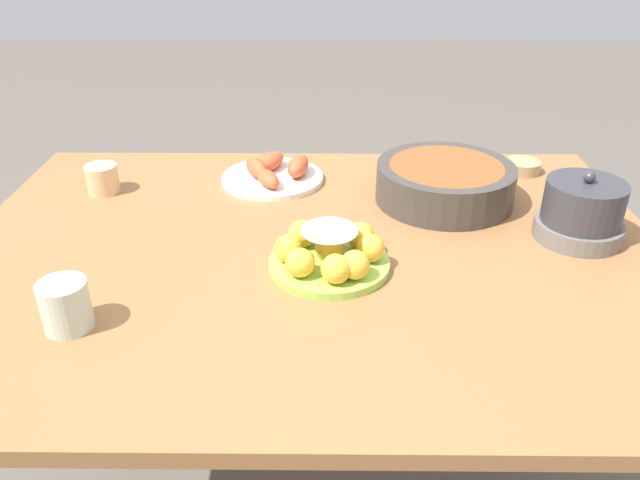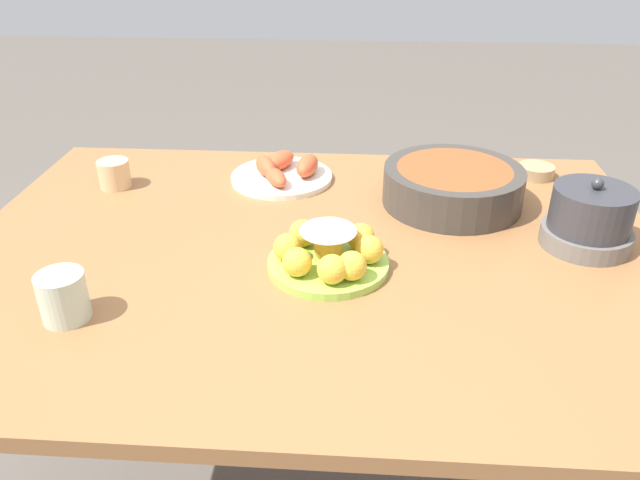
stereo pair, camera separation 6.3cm
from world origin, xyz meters
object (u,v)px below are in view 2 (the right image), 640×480
(cup_far, at_px, (114,174))
(warming_pot, at_px, (589,219))
(dining_table, at_px, (313,283))
(cake_plate, at_px, (329,252))
(sauce_bowl, at_px, (536,171))
(seafood_platter, at_px, (283,172))
(cup_near, at_px, (63,297))
(serving_bowl, at_px, (453,185))

(cup_far, bearing_deg, warming_pot, -11.80)
(dining_table, bearing_deg, cup_far, 151.70)
(cake_plate, height_order, sauce_bowl, cake_plate)
(warming_pot, bearing_deg, seafood_platter, 155.97)
(dining_table, bearing_deg, warming_pot, 5.27)
(sauce_bowl, relative_size, cup_near, 1.06)
(warming_pot, bearing_deg, sauce_bowl, 92.62)
(serving_bowl, bearing_deg, cup_near, -144.61)
(cake_plate, distance_m, serving_bowl, 0.41)
(cake_plate, distance_m, warming_pot, 0.54)
(cake_plate, bearing_deg, serving_bowl, 48.71)
(sauce_bowl, height_order, warming_pot, warming_pot)
(cup_near, relative_size, cup_far, 1.13)
(dining_table, xyz_separation_m, cup_near, (-0.40, -0.27, 0.13))
(seafood_platter, height_order, cup_far, cup_far)
(serving_bowl, distance_m, sauce_bowl, 0.30)
(sauce_bowl, bearing_deg, cup_far, -172.68)
(seafood_platter, distance_m, warming_pot, 0.73)
(dining_table, relative_size, seafood_platter, 5.71)
(cup_near, xyz_separation_m, cup_far, (-0.11, 0.54, -0.01))
(warming_pot, bearing_deg, dining_table, -174.73)
(serving_bowl, relative_size, warming_pot, 1.77)
(dining_table, bearing_deg, seafood_platter, 106.52)
(cake_plate, height_order, serving_bowl, cake_plate)
(dining_table, height_order, seafood_platter, seafood_platter)
(dining_table, bearing_deg, sauce_bowl, 37.10)
(cake_plate, relative_size, seafood_platter, 0.92)
(cup_near, bearing_deg, warming_pot, 18.48)
(sauce_bowl, relative_size, cup_far, 1.20)
(dining_table, xyz_separation_m, seafood_platter, (-0.10, 0.35, 0.11))
(dining_table, relative_size, serving_bowl, 4.55)
(cake_plate, height_order, cup_near, cake_plate)
(dining_table, height_order, cup_far, cup_far)
(dining_table, relative_size, warming_pot, 8.07)
(cup_near, xyz_separation_m, warming_pot, (0.96, 0.32, 0.02))
(cup_far, bearing_deg, seafood_platter, 9.96)
(sauce_bowl, xyz_separation_m, cup_near, (-0.94, -0.68, 0.03))
(cake_plate, xyz_separation_m, serving_bowl, (0.27, 0.31, 0.01))
(cake_plate, relative_size, cup_near, 2.74)
(cake_plate, relative_size, cup_far, 3.09)
(cup_near, relative_size, warming_pot, 0.47)
(dining_table, xyz_separation_m, cup_far, (-0.51, 0.27, 0.12))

